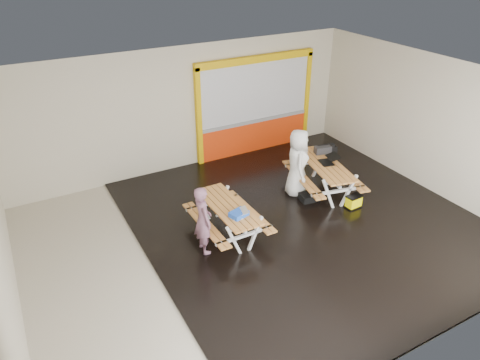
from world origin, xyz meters
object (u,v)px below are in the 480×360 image
blue_pouch (239,214)px  fluke_bag (354,202)px  person_right (298,163)px  toolbox (323,150)px  picnic_table_right (324,171)px  laptop_left (239,214)px  picnic_table_left (228,213)px  laptop_right (329,160)px  person_left (203,220)px  backpack (331,152)px  dark_case (309,197)px

blue_pouch → fluke_bag: 3.29m
person_right → blue_pouch: bearing=144.6°
toolbox → fluke_bag: 1.74m
blue_pouch → fluke_bag: (3.22, -0.04, -0.64)m
picnic_table_right → laptop_left: laptop_left is taller
laptop_left → picnic_table_left: bearing=92.8°
laptop_right → blue_pouch: size_ratio=1.47×
person_left → backpack: bearing=-70.3°
picnic_table_left → laptop_right: laptop_right is taller
person_left → toolbox: (4.15, 1.34, 0.13)m
laptop_right → blue_pouch: (-3.17, -0.98, -0.07)m
person_right → laptop_left: bearing=144.5°
blue_pouch → toolbox: bearing=24.1°
blue_pouch → person_left: bearing=166.4°
picnic_table_left → person_right: 2.57m
laptop_left → backpack: (3.73, 1.56, -0.05)m
blue_pouch → backpack: bearing=22.7°
picnic_table_right → dark_case: picnic_table_right is taller
laptop_right → blue_pouch: 3.32m
fluke_bag → picnic_table_left: bearing=170.9°
person_right → fluke_bag: person_right is taller
picnic_table_left → laptop_left: (0.02, -0.48, 0.23)m
person_left → dark_case: bearing=-76.9°
blue_pouch → fluke_bag: bearing=-0.7°
person_right → person_left: bearing=135.8°
blue_pouch → toolbox: (3.40, 1.52, 0.11)m
person_right → laptop_left: person_right is taller
laptop_right → laptop_left: bearing=-162.8°
picnic_table_left → person_left: size_ratio=1.30×
blue_pouch → backpack: 4.05m
picnic_table_right → dark_case: 0.81m
toolbox → fluke_bag: size_ratio=1.18×
laptop_left → person_right: bearing=27.8°
picnic_table_left → blue_pouch: bearing=-87.7°
person_left → fluke_bag: bearing=-90.6°
blue_pouch → laptop_right: bearing=17.2°
person_left → laptop_right: size_ratio=2.79×
person_right → dark_case: size_ratio=3.88×
picnic_table_left → person_right: bearing=18.0°
laptop_left → laptop_right: bearing=17.2°
dark_case → blue_pouch: bearing=-162.5°
person_left → laptop_right: bearing=-75.9°
person_right → dark_case: 0.91m
fluke_bag → laptop_left: bearing=179.2°
picnic_table_right → blue_pouch: bearing=-162.2°
blue_pouch → toolbox: size_ratio=0.80×
toolbox → picnic_table_right: bearing=-122.2°
person_left → blue_pouch: person_left is taller
person_left → toolbox: 4.36m
picnic_table_right → blue_pouch: size_ratio=6.42×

